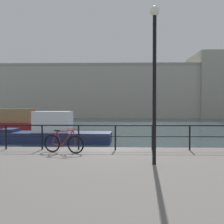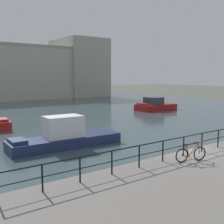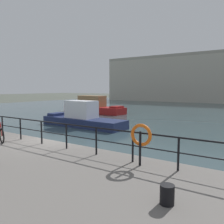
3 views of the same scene
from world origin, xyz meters
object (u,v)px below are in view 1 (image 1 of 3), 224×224
harbor_building (138,92)px  moored_white_yacht (18,123)px  parked_bicycle (64,143)px  quay_lamp_post (154,65)px  moored_blue_motorboat (54,132)px

harbor_building → moored_white_yacht: bearing=-112.7°
parked_bicycle → quay_lamp_post: (3.37, -2.10, 2.82)m
quay_lamp_post → parked_bicycle: bearing=148.0°
moored_blue_motorboat → moored_white_yacht: size_ratio=0.83×
harbor_building → quay_lamp_post: (-3.02, -56.49, -1.87)m
moored_blue_motorboat → quay_lamp_post: (5.91, -11.13, 3.22)m
parked_bicycle → quay_lamp_post: bearing=-15.5°
moored_white_yacht → quay_lamp_post: (12.03, -20.54, 3.13)m
harbor_building → moored_white_yacht: size_ratio=5.60×
parked_bicycle → quay_lamp_post: quay_lamp_post is taller
moored_blue_motorboat → parked_bicycle: 9.39m
moored_blue_motorboat → moored_white_yacht: moored_white_yacht is taller
moored_white_yacht → quay_lamp_post: bearing=-54.4°
moored_blue_motorboat → parked_bicycle: bearing=107.9°
harbor_building → parked_bicycle: size_ratio=32.11×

